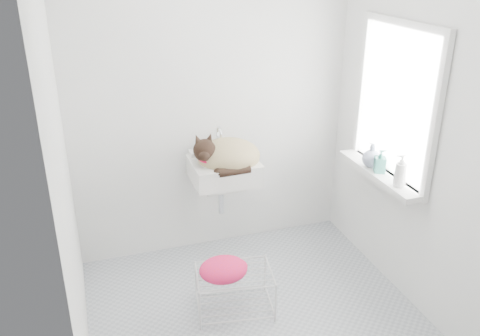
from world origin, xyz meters
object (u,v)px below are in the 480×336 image
object	(u,v)px
wire_rack	(234,291)
sink	(224,160)
bottle_a	(399,186)
bottle_b	(379,172)
bottle_c	(371,166)
cat	(226,156)

from	to	relation	value
wire_rack	sink	bearing A→B (deg)	79.06
bottle_a	bottle_b	world-z (taller)	bottle_a
sink	bottle_c	size ratio (longest dim) A/B	2.81
bottle_c	cat	bearing A→B (deg)	156.62
wire_rack	bottle_a	distance (m)	1.32
wire_rack	bottle_c	bearing A→B (deg)	10.56
bottle_a	sink	bearing A→B (deg)	141.32
bottle_b	bottle_c	world-z (taller)	bottle_c
bottle_c	wire_rack	bearing A→B (deg)	-169.44
bottle_a	bottle_b	distance (m)	0.24
bottle_b	bottle_c	xyz separation A→B (m)	(0.00, 0.11, 0.00)
bottle_a	wire_rack	bearing A→B (deg)	172.68
cat	bottle_a	xyz separation A→B (m)	(0.98, -0.77, -0.04)
sink	bottle_b	xyz separation A→B (m)	(0.99, -0.55, 0.00)
bottle_a	bottle_b	size ratio (longest dim) A/B	1.12
wire_rack	bottle_b	world-z (taller)	bottle_b
sink	bottle_c	bearing A→B (deg)	-24.03
sink	cat	bearing A→B (deg)	-58.88
sink	bottle_a	xyz separation A→B (m)	(0.99, -0.79, 0.00)
sink	bottle_a	world-z (taller)	sink
sink	wire_rack	bearing A→B (deg)	-100.94
sink	bottle_c	world-z (taller)	sink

